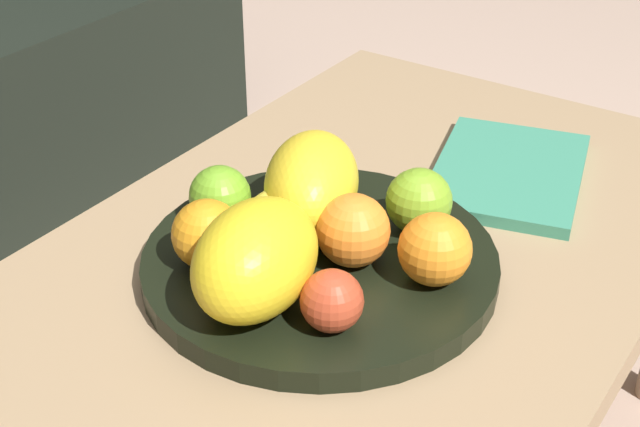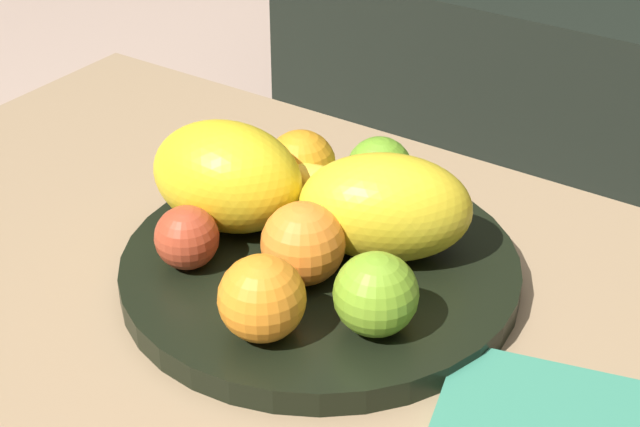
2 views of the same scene
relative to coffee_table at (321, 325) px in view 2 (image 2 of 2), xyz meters
The scene contains 11 objects.
coffee_table is the anchor object (origin of this frame).
fruit_bowl 0.06m from the coffee_table, 127.00° to the left, with size 0.38×0.38×0.03m, color black.
melon_large_front 0.14m from the coffee_table, 51.83° to the left, with size 0.16×0.10×0.10m, color yellow.
melon_smaller_beside 0.17m from the coffee_table, behind, with size 0.16×0.11×0.11m, color yellow.
orange_front 0.12m from the coffee_table, 99.06° to the right, with size 0.08×0.08×0.08m, color orange.
orange_left 0.16m from the coffee_table, 81.25° to the right, with size 0.08×0.08×0.08m, color orange.
orange_right 0.17m from the coffee_table, 133.12° to the left, with size 0.07×0.07×0.07m, color orange.
apple_front 0.16m from the coffee_table, 145.77° to the right, with size 0.06×0.06×0.06m, color #B54126.
apple_left 0.15m from the coffee_table, 30.63° to the right, with size 0.07×0.07×0.07m, color #7BAC28.
apple_right 0.17m from the coffee_table, 97.29° to the left, with size 0.07×0.07×0.07m, color #6BA626.
banana_bunch 0.12m from the coffee_table, 100.06° to the left, with size 0.17×0.15×0.06m.
Camera 2 is at (0.43, -0.64, 1.00)m, focal length 55.15 mm.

